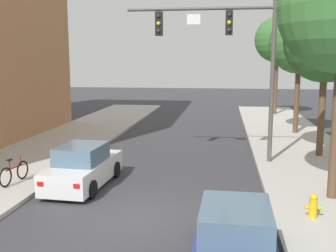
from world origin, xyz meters
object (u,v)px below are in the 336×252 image
Objects in this scene: street_tree_farthest at (278,40)px; bicycle_leaning at (14,173)px; street_tree_second at (326,41)px; car_following_blue at (235,243)px; street_tree_third at (300,43)px; traffic_signal_mast at (231,46)px; fire_hydrant at (313,206)px; car_lead_white at (83,167)px.

bicycle_leaning is at bearing -118.86° from street_tree_farthest.
street_tree_second is at bearing -89.12° from street_tree_farthest.
street_tree_third is (4.28, 17.84, 5.04)m from car_following_blue.
traffic_signal_mast is 4.68m from street_tree_second.
car_following_blue is at bearing -125.99° from fire_hydrant.
street_tree_third is at bearing 45.77° from bicycle_leaning.
street_tree_second is at bearing 30.70° from car_lead_white.
street_tree_third is at bearing 82.41° from fire_hydrant.
street_tree_second is at bearing 69.26° from car_following_blue.
fire_hydrant is at bearing -10.89° from bicycle_leaning.
street_tree_third is 0.91× the size of street_tree_farthest.
traffic_signal_mast is at bearing 30.55° from bicycle_leaning.
street_tree_third reaches higher than street_tree_second.
traffic_signal_mast is 0.99× the size of street_tree_third.
traffic_signal_mast is 0.91× the size of street_tree_farthest.
traffic_signal_mast is 8.30m from car_lead_white.
street_tree_farthest reaches higher than street_tree_third.
street_tree_farthest is (9.58, 21.56, 5.73)m from car_lead_white.
car_lead_white is at bearing 162.71° from fire_hydrant.
street_tree_second is (12.36, 6.27, 5.04)m from bicycle_leaning.
bicycle_leaning is 0.21× the size of street_tree_farthest.
street_tree_third is (4.34, 7.94, 0.42)m from traffic_signal_mast.
car_lead_white is 12.42m from street_tree_second.
street_tree_second reaches higher than fire_hydrant.
street_tree_farthest reaches higher than traffic_signal_mast.
street_tree_farthest reaches higher than car_lead_white.
street_tree_third is at bearing 90.58° from street_tree_second.
car_lead_white is 0.57× the size of street_tree_third.
traffic_signal_mast is 1.01× the size of street_tree_second.
car_lead_white is 2.58m from bicycle_leaning.
car_lead_white is 2.45× the size of bicycle_leaning.
car_following_blue is 5.94× the size of fire_hydrant.
bicycle_leaning is 25.80m from street_tree_farthest.
car_following_blue is 13.20m from street_tree_second.
street_tree_farthest is (-0.18, 9.36, 0.69)m from street_tree_third.
fire_hydrant is at bearing -70.35° from traffic_signal_mast.
traffic_signal_mast reaches higher than fire_hydrant.
traffic_signal_mast is 10.42× the size of fire_hydrant.
car_following_blue is at bearing -110.74° from street_tree_second.
bicycle_leaning is at bearing -134.23° from street_tree_third.
car_lead_white is at bearing 134.12° from car_following_blue.
traffic_signal_mast is 8.59m from fire_hydrant.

